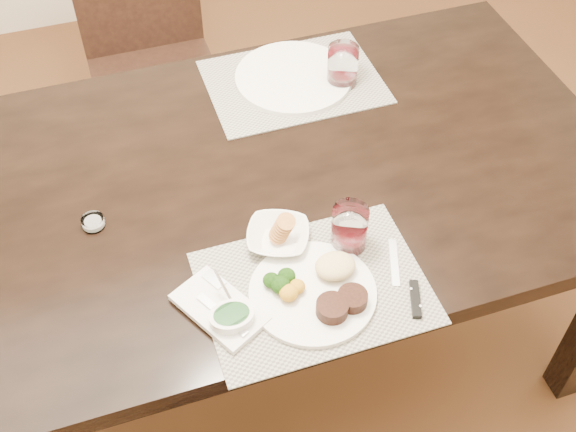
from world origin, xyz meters
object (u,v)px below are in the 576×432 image
object	(u,v)px
wine_glass_near	(349,230)
far_plate	(293,77)
steak_knife	(410,290)
cracker_bowl	(278,236)
chair_far	(149,50)
dinner_plate	(319,289)

from	to	relation	value
wine_glass_near	far_plate	world-z (taller)	wine_glass_near
steak_knife	far_plate	world-z (taller)	far_plate
far_plate	steak_knife	bearing A→B (deg)	-89.85
cracker_bowl	far_plate	bearing A→B (deg)	67.95
chair_far	steak_knife	xyz separation A→B (m)	(0.31, -1.36, 0.26)
chair_far	dinner_plate	distance (m)	1.34
chair_far	steak_knife	distance (m)	1.42
cracker_bowl	wine_glass_near	distance (m)	0.15
steak_knife	cracker_bowl	xyz separation A→B (m)	(-0.22, 0.21, 0.01)
chair_far	far_plate	world-z (taller)	chair_far
steak_knife	wine_glass_near	world-z (taller)	wine_glass_near
wine_glass_near	far_plate	distance (m)	0.59
chair_far	far_plate	size ratio (longest dim) A/B	2.85
dinner_plate	far_plate	world-z (taller)	dinner_plate
steak_knife	wine_glass_near	bearing A→B (deg)	135.58
dinner_plate	steak_knife	distance (m)	0.19
dinner_plate	steak_knife	bearing A→B (deg)	-2.32
steak_knife	dinner_plate	bearing A→B (deg)	-176.25
dinner_plate	chair_far	bearing A→B (deg)	110.03
chair_far	cracker_bowl	distance (m)	1.18
wine_glass_near	far_plate	xyz separation A→B (m)	(0.07, 0.58, -0.04)
cracker_bowl	steak_knife	bearing A→B (deg)	-44.42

